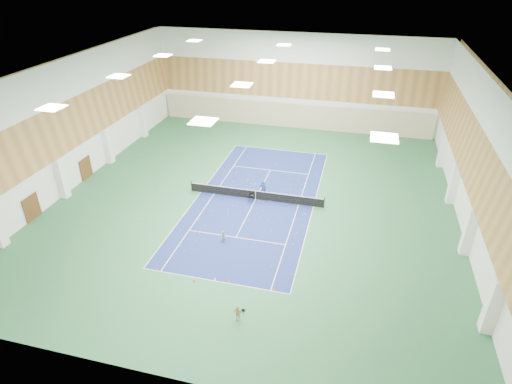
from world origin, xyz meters
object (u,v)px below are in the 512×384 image
child_apron (238,313)px  ball_cart (251,198)px  coach (263,189)px  tennis_net (256,194)px  child_court (224,237)px

child_apron → ball_cart: bearing=100.1°
coach → tennis_net: bearing=46.0°
tennis_net → coach: bearing=46.8°
tennis_net → child_court: tennis_net is taller
child_court → ball_cart: bearing=84.3°
coach → child_court: size_ratio=1.67×
tennis_net → ball_cart: size_ratio=15.28×
tennis_net → coach: coach is taller
tennis_net → child_apron: bearing=-79.9°
tennis_net → child_apron: child_apron is taller
tennis_net → coach: size_ratio=7.35×
coach → ball_cart: coach is taller
child_apron → coach: bearing=96.2°
child_apron → tennis_net: bearing=98.6°
tennis_net → child_court: bearing=-95.9°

